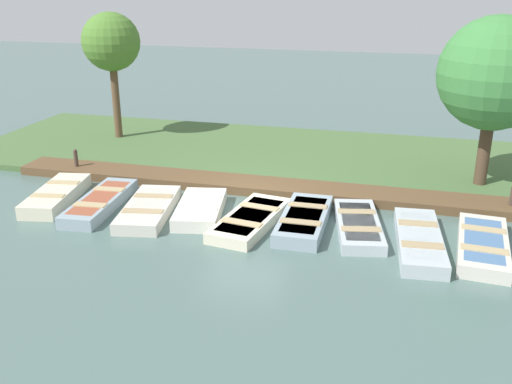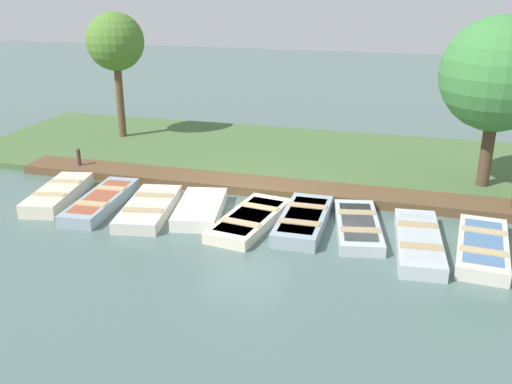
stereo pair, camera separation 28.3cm
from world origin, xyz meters
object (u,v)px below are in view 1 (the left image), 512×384
Objects in this scene: rowboat_3 at (200,209)px; rowboat_5 at (304,220)px; rowboat_1 at (100,202)px; rowboat_0 at (57,195)px; mooring_post_far at (512,200)px; park_tree_far_left at (111,43)px; park_tree_left at (495,74)px; rowboat_7 at (419,240)px; rowboat_4 at (251,220)px; rowboat_6 at (358,225)px; rowboat_8 at (483,245)px; rowboat_2 at (149,209)px; mooring_post_near at (76,162)px.

rowboat_3 is 3.06m from rowboat_5.
rowboat_3 is at bearing 89.78° from rowboat_1.
rowboat_1 is (0.11, 1.56, -0.03)m from rowboat_0.
mooring_post_far is 0.17× the size of park_tree_far_left.
park_tree_far_left reaches higher than rowboat_5.
park_tree_left is (-4.62, 11.11, 3.55)m from rowboat_1.
park_tree_left is at bearing 154.10° from rowboat_7.
rowboat_3 reaches higher than rowboat_7.
rowboat_5 is at bearing 87.49° from rowboat_1.
rowboat_4 is at bearing 84.55° from rowboat_1.
rowboat_5 is 0.96× the size of rowboat_6.
rowboat_8 is (0.50, 3.14, 0.02)m from rowboat_6.
rowboat_3 is 6.16m from rowboat_7.
rowboat_2 is 1.04× the size of rowboat_5.
rowboat_1 is at bearing -88.39° from rowboat_5.
rowboat_5 is at bearing 80.80° from rowboat_0.
rowboat_4 is 1.06× the size of rowboat_5.
mooring_post_far reaches higher than rowboat_5.
rowboat_6 is 0.61× the size of park_tree_left.
rowboat_7 is 0.68× the size of park_tree_far_left.
mooring_post_far is (-2.65, 11.78, 0.27)m from rowboat_1.
rowboat_8 is at bearing 75.91° from rowboat_3.
park_tree_left is at bearing 129.60° from rowboat_6.
rowboat_5 is at bearing -97.37° from rowboat_6.
rowboat_7 is at bearing -80.76° from rowboat_8.
rowboat_3 is at bearing -88.42° from rowboat_8.
rowboat_0 is 0.90× the size of rowboat_7.
rowboat_1 is 3.58m from mooring_post_near.
mooring_post_near is 0.17× the size of park_tree_left.
rowboat_7 is 6.33m from park_tree_left.
rowboat_3 is (-0.25, 3.08, 0.01)m from rowboat_1.
park_tree_far_left reaches higher than rowboat_4.
rowboat_2 is at bearing -75.01° from mooring_post_far.
rowboat_8 is at bearing -4.08° from park_tree_left.
rowboat_0 is at bearing 18.34° from mooring_post_near.
park_tree_far_left is at bearing -148.70° from rowboat_3.
rowboat_5 is (-0.26, 6.14, 0.01)m from rowboat_1.
rowboat_1 is at bearing -67.40° from park_tree_left.
rowboat_6 is 13.07m from park_tree_far_left.
rowboat_5 is 0.94× the size of rowboat_8.
mooring_post_far is at bearing 73.93° from park_tree_far_left.
mooring_post_near is at bearing -102.44° from rowboat_4.
rowboat_4 is 4.54m from rowboat_7.
rowboat_4 is 1.00× the size of rowboat_8.
rowboat_7 is 11.98m from mooring_post_near.
rowboat_4 is 0.65× the size of park_tree_far_left.
rowboat_0 is 2.68m from mooring_post_near.
mooring_post_far reaches higher than rowboat_3.
rowboat_8 is (0.26, 12.32, -0.03)m from rowboat_0.
park_tree_far_left is (-6.79, -1.44, 3.83)m from rowboat_0.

